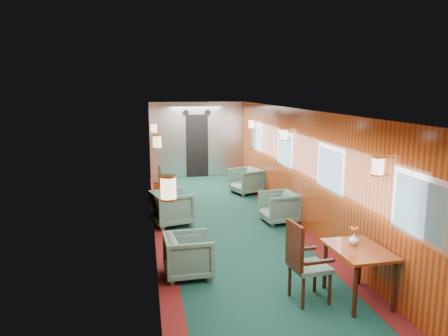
% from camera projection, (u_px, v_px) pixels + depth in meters
% --- Properties ---
extents(room, '(12.00, 12.10, 2.40)m').
position_uv_depth(room, '(234.00, 152.00, 8.16)').
color(room, '#0D2F26').
rests_on(room, ground).
extents(bulkhead, '(2.98, 0.17, 2.39)m').
position_uv_depth(bulkhead, '(197.00, 140.00, 13.97)').
color(bulkhead, silver).
rests_on(bulkhead, ground).
extents(windows_right, '(0.02, 8.60, 0.80)m').
position_uv_depth(windows_right, '(304.00, 158.00, 8.70)').
color(windows_right, silver).
rests_on(windows_right, ground).
extents(wall_sconces, '(2.97, 7.97, 0.25)m').
position_uv_depth(wall_sconces, '(228.00, 140.00, 8.68)').
color(wall_sconces, beige).
rests_on(wall_sconces, ground).
extents(dining_table, '(0.72, 1.00, 0.72)m').
position_uv_depth(dining_table, '(359.00, 257.00, 5.79)').
color(dining_table, maroon).
rests_on(dining_table, ground).
extents(side_chair, '(0.55, 0.57, 1.10)m').
position_uv_depth(side_chair, '(303.00, 259.00, 5.75)').
color(side_chair, '#1C413B').
rests_on(side_chair, ground).
extents(credenza, '(0.29, 0.91, 1.09)m').
position_uv_depth(credenza, '(160.00, 195.00, 9.94)').
color(credenza, maroon).
rests_on(credenza, ground).
extents(flower_vase, '(0.15, 0.15, 0.14)m').
position_uv_depth(flower_vase, '(354.00, 239.00, 5.92)').
color(flower_vase, white).
rests_on(flower_vase, dining_table).
extents(armchair_left_near, '(0.75, 0.73, 0.65)m').
position_uv_depth(armchair_left_near, '(188.00, 255.00, 6.59)').
color(armchair_left_near, '#1C413B').
rests_on(armchair_left_near, ground).
extents(armchair_left_far, '(0.97, 0.95, 0.72)m').
position_uv_depth(armchair_left_far, '(172.00, 208.00, 9.09)').
color(armchair_left_far, '#1C413B').
rests_on(armchair_left_far, ground).
extents(armchair_right_near, '(0.79, 0.77, 0.66)m').
position_uv_depth(armchair_right_near, '(279.00, 207.00, 9.24)').
color(armchair_right_near, '#1C413B').
rests_on(armchair_right_near, ground).
extents(armchair_right_far, '(0.95, 0.94, 0.68)m').
position_uv_depth(armchair_right_far, '(246.00, 181.00, 11.80)').
color(armchair_right_far, '#1C413B').
rests_on(armchair_right_far, ground).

